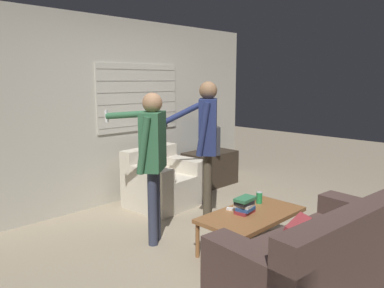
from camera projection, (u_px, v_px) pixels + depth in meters
ground_plane at (227, 242)px, 4.00m from camera, size 16.00×16.00×0.00m
wall_back at (117, 111)px, 5.21m from camera, size 5.20×0.08×2.55m
couch_blue at (322, 259)px, 2.99m from camera, size 1.85×0.97×0.80m
armchair_beige at (163, 182)px, 5.19m from camera, size 1.01×0.88×0.78m
coffee_table at (252, 216)px, 3.79m from camera, size 1.11×0.61×0.39m
tv_stand at (210, 168)px, 6.18m from camera, size 0.84×0.53×0.55m
tv at (210, 138)px, 6.09m from camera, size 0.55×0.64×0.44m
person_left_standing at (152, 150)px, 3.85m from camera, size 0.49×0.80×1.59m
person_right_standing at (207, 135)px, 4.41m from camera, size 0.49×0.81×1.70m
book_stack at (245, 205)px, 3.76m from camera, size 0.24×0.19×0.17m
soda_can at (259, 198)px, 4.07m from camera, size 0.07×0.07×0.13m
spare_remote at (233, 209)px, 3.86m from camera, size 0.09×0.14×0.02m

